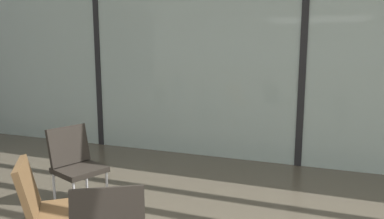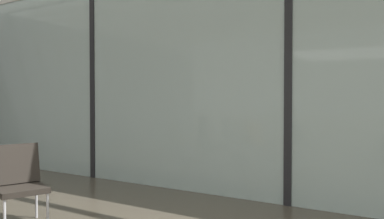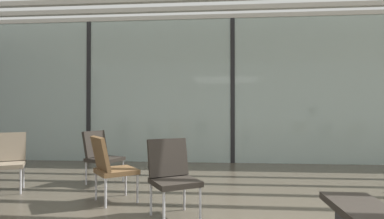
{
  "view_description": "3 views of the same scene",
  "coord_description": "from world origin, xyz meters",
  "px_view_note": "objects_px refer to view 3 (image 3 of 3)",
  "views": [
    {
      "loc": [
        0.35,
        -0.36,
        1.77
      ],
      "look_at": [
        -1.69,
        5.11,
        0.77
      ],
      "focal_mm": 34.02,
      "sensor_mm": 36.0,
      "label": 1
    },
    {
      "loc": [
        1.42,
        0.41,
        1.35
      ],
      "look_at": [
        -0.97,
        4.37,
        1.25
      ],
      "focal_mm": 35.0,
      "sensor_mm": 36.0,
      "label": 2
    },
    {
      "loc": [
        -0.35,
        -2.06,
        1.18
      ],
      "look_at": [
        -1.12,
        7.03,
        1.27
      ],
      "focal_mm": 28.53,
      "sensor_mm": 36.0,
      "label": 3
    }
  ],
  "objects_px": {
    "lounge_chair_0": "(110,165)",
    "lounge_chair_4": "(101,153)",
    "lounge_chair_2": "(7,158)",
    "parked_airplane": "(246,94)",
    "lounge_chair_7": "(172,172)"
  },
  "relations": [
    {
      "from": "lounge_chair_0",
      "to": "lounge_chair_4",
      "type": "bearing_deg",
      "value": -11.08
    },
    {
      "from": "lounge_chair_2",
      "to": "lounge_chair_4",
      "type": "relative_size",
      "value": 1.0
    },
    {
      "from": "parked_airplane",
      "to": "lounge_chair_2",
      "type": "distance_m",
      "value": 9.26
    },
    {
      "from": "parked_airplane",
      "to": "lounge_chair_0",
      "type": "bearing_deg",
      "value": -106.61
    },
    {
      "from": "lounge_chair_4",
      "to": "lounge_chair_7",
      "type": "distance_m",
      "value": 2.08
    },
    {
      "from": "lounge_chair_0",
      "to": "lounge_chair_7",
      "type": "xyz_separation_m",
      "value": [
        0.89,
        -0.44,
        0.0
      ]
    },
    {
      "from": "parked_airplane",
      "to": "lounge_chair_7",
      "type": "bearing_deg",
      "value": -100.43
    },
    {
      "from": "parked_airplane",
      "to": "lounge_chair_4",
      "type": "relative_size",
      "value": 14.55
    },
    {
      "from": "lounge_chair_4",
      "to": "lounge_chair_7",
      "type": "relative_size",
      "value": 1.0
    },
    {
      "from": "lounge_chair_0",
      "to": "lounge_chair_2",
      "type": "relative_size",
      "value": 1.0
    },
    {
      "from": "parked_airplane",
      "to": "lounge_chair_7",
      "type": "distance_m",
      "value": 9.22
    },
    {
      "from": "parked_airplane",
      "to": "lounge_chair_2",
      "type": "bearing_deg",
      "value": -118.04
    },
    {
      "from": "lounge_chair_7",
      "to": "lounge_chair_4",
      "type": "bearing_deg",
      "value": 102.84
    },
    {
      "from": "lounge_chair_4",
      "to": "lounge_chair_7",
      "type": "xyz_separation_m",
      "value": [
        1.43,
        -1.51,
        0.0
      ]
    },
    {
      "from": "lounge_chair_7",
      "to": "lounge_chair_0",
      "type": "bearing_deg",
      "value": 122.9
    }
  ]
}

